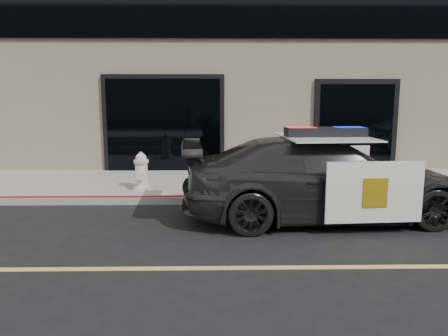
{
  "coord_description": "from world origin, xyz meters",
  "views": [
    {
      "loc": [
        0.48,
        -5.56,
        2.3
      ],
      "look_at": [
        0.63,
        2.2,
        1.0
      ],
      "focal_mm": 35.0,
      "sensor_mm": 36.0,
      "label": 1
    }
  ],
  "objects": [
    {
      "name": "ground",
      "position": [
        0.0,
        0.0,
        0.0
      ],
      "size": [
        120.0,
        120.0,
        0.0
      ],
      "primitive_type": "plane",
      "color": "black",
      "rests_on": "ground"
    },
    {
      "name": "sidewalk_n",
      "position": [
        0.0,
        5.25,
        0.07
      ],
      "size": [
        60.0,
        3.5,
        0.15
      ],
      "primitive_type": "cube",
      "color": "gray",
      "rests_on": "ground"
    },
    {
      "name": "police_car",
      "position": [
        2.49,
        2.38,
        0.77
      ],
      "size": [
        2.82,
        5.54,
        1.72
      ],
      "color": "black",
      "rests_on": "ground"
    },
    {
      "name": "fire_hydrant",
      "position": [
        -1.23,
        4.32,
        0.56
      ],
      "size": [
        0.39,
        0.54,
        0.87
      ],
      "color": "silver",
      "rests_on": "sidewalk_n"
    }
  ]
}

